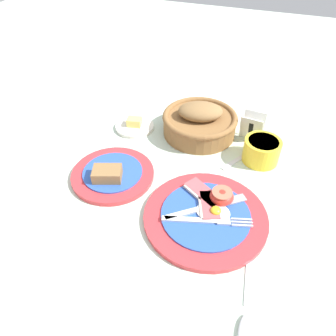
{
  "coord_description": "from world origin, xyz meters",
  "views": [
    {
      "loc": [
        0.13,
        -0.47,
        0.54
      ],
      "look_at": [
        -0.07,
        0.08,
        0.02
      ],
      "focal_mm": 35.0,
      "sensor_mm": 36.0,
      "label": 1
    }
  ],
  "objects_px": {
    "bread_basket": "(200,122)",
    "number_card": "(252,127)",
    "sugar_cup": "(262,150)",
    "teaspoon_near_cup": "(247,319)",
    "bread_plate": "(112,174)",
    "butter_dish": "(135,126)",
    "breakfast_plate": "(207,214)",
    "teaspoon_by_saucer": "(216,172)"
  },
  "relations": [
    {
      "from": "sugar_cup",
      "to": "teaspoon_near_cup",
      "type": "height_order",
      "value": "sugar_cup"
    },
    {
      "from": "bread_basket",
      "to": "number_card",
      "type": "height_order",
      "value": "bread_basket"
    },
    {
      "from": "bread_plate",
      "to": "teaspoon_by_saucer",
      "type": "bearing_deg",
      "value": 22.97
    },
    {
      "from": "butter_dish",
      "to": "number_card",
      "type": "bearing_deg",
      "value": 11.56
    },
    {
      "from": "butter_dish",
      "to": "breakfast_plate",
      "type": "bearing_deg",
      "value": -41.68
    },
    {
      "from": "breakfast_plate",
      "to": "number_card",
      "type": "relative_size",
      "value": 3.57
    },
    {
      "from": "breakfast_plate",
      "to": "teaspoon_near_cup",
      "type": "bearing_deg",
      "value": -58.07
    },
    {
      "from": "breakfast_plate",
      "to": "butter_dish",
      "type": "relative_size",
      "value": 2.38
    },
    {
      "from": "bread_basket",
      "to": "butter_dish",
      "type": "bearing_deg",
      "value": -167.86
    },
    {
      "from": "butter_dish",
      "to": "number_card",
      "type": "relative_size",
      "value": 1.5
    },
    {
      "from": "sugar_cup",
      "to": "breakfast_plate",
      "type": "bearing_deg",
      "value": -108.72
    },
    {
      "from": "bread_basket",
      "to": "bread_plate",
      "type": "bearing_deg",
      "value": -120.48
    },
    {
      "from": "bread_plate",
      "to": "teaspoon_near_cup",
      "type": "height_order",
      "value": "bread_plate"
    },
    {
      "from": "bread_plate",
      "to": "bread_basket",
      "type": "height_order",
      "value": "bread_basket"
    },
    {
      "from": "breakfast_plate",
      "to": "bread_plate",
      "type": "height_order",
      "value": "bread_plate"
    },
    {
      "from": "butter_dish",
      "to": "teaspoon_near_cup",
      "type": "distance_m",
      "value": 0.6
    },
    {
      "from": "number_card",
      "to": "teaspoon_near_cup",
      "type": "xyz_separation_m",
      "value": [
        0.08,
        -0.51,
        -0.03
      ]
    },
    {
      "from": "bread_plate",
      "to": "teaspoon_near_cup",
      "type": "distance_m",
      "value": 0.43
    },
    {
      "from": "bread_basket",
      "to": "teaspoon_by_saucer",
      "type": "relative_size",
      "value": 1.17
    },
    {
      "from": "breakfast_plate",
      "to": "sugar_cup",
      "type": "relative_size",
      "value": 2.86
    },
    {
      "from": "breakfast_plate",
      "to": "teaspoon_by_saucer",
      "type": "distance_m",
      "value": 0.14
    },
    {
      "from": "butter_dish",
      "to": "teaspoon_by_saucer",
      "type": "bearing_deg",
      "value": -22.45
    },
    {
      "from": "breakfast_plate",
      "to": "bread_plate",
      "type": "distance_m",
      "value": 0.25
    },
    {
      "from": "teaspoon_by_saucer",
      "to": "teaspoon_near_cup",
      "type": "bearing_deg",
      "value": 52.16
    },
    {
      "from": "bread_plate",
      "to": "number_card",
      "type": "bearing_deg",
      "value": 43.83
    },
    {
      "from": "teaspoon_near_cup",
      "to": "bread_plate",
      "type": "bearing_deg",
      "value": -129.41
    },
    {
      "from": "number_card",
      "to": "teaspoon_near_cup",
      "type": "distance_m",
      "value": 0.51
    },
    {
      "from": "teaspoon_near_cup",
      "to": "bread_basket",
      "type": "bearing_deg",
      "value": -162.42
    },
    {
      "from": "bread_plate",
      "to": "butter_dish",
      "type": "xyz_separation_m",
      "value": [
        -0.04,
        0.21,
        -0.0
      ]
    },
    {
      "from": "butter_dish",
      "to": "teaspoon_near_cup",
      "type": "xyz_separation_m",
      "value": [
        0.4,
        -0.44,
        -0.0
      ]
    },
    {
      "from": "butter_dish",
      "to": "sugar_cup",
      "type": "bearing_deg",
      "value": -3.31
    },
    {
      "from": "sugar_cup",
      "to": "butter_dish",
      "type": "height_order",
      "value": "sugar_cup"
    },
    {
      "from": "teaspoon_near_cup",
      "to": "butter_dish",
      "type": "bearing_deg",
      "value": -144.68
    },
    {
      "from": "butter_dish",
      "to": "number_card",
      "type": "height_order",
      "value": "number_card"
    },
    {
      "from": "breakfast_plate",
      "to": "bread_basket",
      "type": "height_order",
      "value": "bread_basket"
    },
    {
      "from": "breakfast_plate",
      "to": "butter_dish",
      "type": "bearing_deg",
      "value": 138.32
    },
    {
      "from": "breakfast_plate",
      "to": "sugar_cup",
      "type": "distance_m",
      "value": 0.24
    },
    {
      "from": "teaspoon_near_cup",
      "to": "sugar_cup",
      "type": "bearing_deg",
      "value": 178.51
    },
    {
      "from": "breakfast_plate",
      "to": "teaspoon_near_cup",
      "type": "xyz_separation_m",
      "value": [
        0.12,
        -0.19,
        -0.0
      ]
    },
    {
      "from": "breakfast_plate",
      "to": "teaspoon_near_cup",
      "type": "height_order",
      "value": "breakfast_plate"
    },
    {
      "from": "bread_basket",
      "to": "butter_dish",
      "type": "distance_m",
      "value": 0.19
    },
    {
      "from": "bread_plate",
      "to": "number_card",
      "type": "xyz_separation_m",
      "value": [
        0.29,
        0.27,
        0.03
      ]
    }
  ]
}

